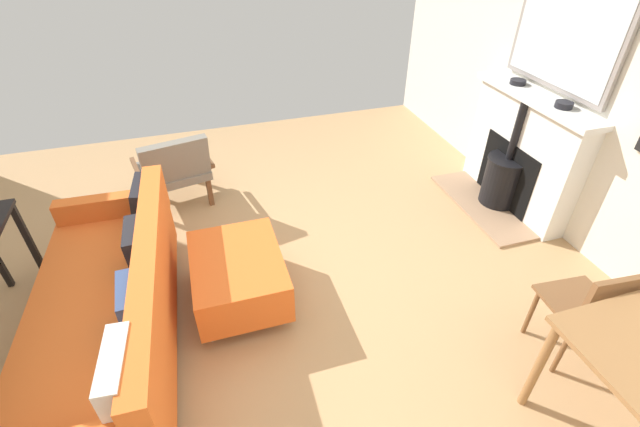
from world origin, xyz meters
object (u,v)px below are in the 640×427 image
object	(u,v)px
ottoman	(238,275)
armchair_accent	(175,168)
dining_chair_near_fireplace	(591,307)
mantel_bowl_near	(518,82)
sofa	(112,311)
fireplace	(517,159)
mantel_bowl_far	(564,104)

from	to	relation	value
ottoman	armchair_accent	xyz separation A→B (m)	(0.37, -1.43, 0.17)
ottoman	dining_chair_near_fireplace	distance (m)	2.31
mantel_bowl_near	sofa	world-z (taller)	mantel_bowl_near
fireplace	mantel_bowl_near	size ratio (longest dim) A/B	9.79
mantel_bowl_near	ottoman	distance (m)	3.01
fireplace	armchair_accent	size ratio (longest dim) A/B	1.76
fireplace	sofa	distance (m)	3.64
fireplace	sofa	bearing A→B (deg)	11.57
mantel_bowl_near	dining_chair_near_fireplace	xyz separation A→B (m)	(0.77, 1.97, -0.65)
mantel_bowl_far	ottoman	distance (m)	2.91
ottoman	armchair_accent	distance (m)	1.49
mantel_bowl_near	armchair_accent	bearing A→B (deg)	-11.12
sofa	dining_chair_near_fireplace	xyz separation A→B (m)	(-2.82, 0.95, 0.13)
mantel_bowl_far	armchair_accent	bearing A→B (deg)	-20.79
fireplace	ottoman	bearing A→B (deg)	10.91
mantel_bowl_near	sofa	size ratio (longest dim) A/B	0.07
fireplace	sofa	size ratio (longest dim) A/B	0.65
mantel_bowl_far	dining_chair_near_fireplace	world-z (taller)	mantel_bowl_far
mantel_bowl_far	dining_chair_near_fireplace	size ratio (longest dim) A/B	0.17
mantel_bowl_far	sofa	world-z (taller)	mantel_bowl_far
mantel_bowl_far	armchair_accent	distance (m)	3.43
dining_chair_near_fireplace	armchair_accent	bearing A→B (deg)	-47.51
ottoman	armchair_accent	bearing A→B (deg)	-75.40
armchair_accent	ottoman	bearing A→B (deg)	104.60
mantel_bowl_far	ottoman	world-z (taller)	mantel_bowl_far
armchair_accent	sofa	bearing A→B (deg)	74.45
mantel_bowl_far	mantel_bowl_near	bearing A→B (deg)	-90.00
fireplace	mantel_bowl_near	xyz separation A→B (m)	(-0.03, -0.29, 0.65)
sofa	ottoman	world-z (taller)	sofa
fireplace	mantel_bowl_far	size ratio (longest dim) A/B	9.84
sofa	armchair_accent	distance (m)	1.69
mantel_bowl_far	sofa	xyz separation A→B (m)	(3.59, 0.44, -0.79)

